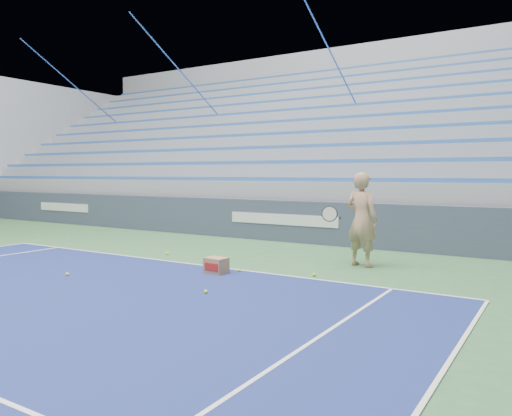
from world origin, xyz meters
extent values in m
cube|color=white|center=(0.00, 11.88, 0.01)|extent=(10.97, 0.05, 0.00)
cube|color=#384156|center=(0.00, 15.88, 0.55)|extent=(30.00, 0.30, 1.10)
cube|color=white|center=(-9.00, 15.72, 0.60)|extent=(2.60, 0.02, 0.28)
cube|color=white|center=(0.00, 15.72, 0.60)|extent=(3.20, 0.02, 0.28)
cube|color=#96999F|center=(0.00, 20.43, 0.55)|extent=(30.00, 8.50, 1.10)
cube|color=#96999F|center=(0.00, 20.43, 1.35)|extent=(30.00, 8.50, 0.50)
cube|color=#2F5FAC|center=(0.00, 16.56, 1.66)|extent=(29.60, 0.42, 0.11)
cube|color=#96999F|center=(0.00, 20.86, 1.85)|extent=(30.00, 7.65, 0.50)
cube|color=#2F5FAC|center=(0.00, 17.41, 2.16)|extent=(29.60, 0.42, 0.11)
cube|color=#96999F|center=(0.00, 21.28, 2.35)|extent=(30.00, 6.80, 0.50)
cube|color=#2F5FAC|center=(0.00, 18.26, 2.66)|extent=(29.60, 0.42, 0.11)
cube|color=#96999F|center=(0.00, 21.71, 2.85)|extent=(30.00, 5.95, 0.50)
cube|color=#2F5FAC|center=(0.00, 19.11, 3.16)|extent=(29.60, 0.42, 0.11)
cube|color=#96999F|center=(0.00, 22.13, 3.35)|extent=(30.00, 5.10, 0.50)
cube|color=#2F5FAC|center=(0.00, 19.96, 3.66)|extent=(29.60, 0.42, 0.11)
cube|color=#96999F|center=(0.00, 22.56, 3.85)|extent=(30.00, 4.25, 0.50)
cube|color=#2F5FAC|center=(0.00, 20.81, 4.15)|extent=(29.60, 0.42, 0.11)
cube|color=#96999F|center=(0.00, 22.98, 4.35)|extent=(30.00, 3.40, 0.50)
cube|color=#2F5FAC|center=(0.00, 21.66, 4.65)|extent=(29.60, 0.42, 0.11)
cube|color=#96999F|center=(0.00, 23.41, 4.85)|extent=(30.00, 2.55, 0.50)
cube|color=#2F5FAC|center=(0.00, 22.51, 5.15)|extent=(29.60, 0.42, 0.11)
cube|color=#96999F|center=(0.00, 23.84, 5.35)|extent=(30.00, 1.70, 0.50)
cube|color=#2F5FAC|center=(0.00, 23.36, 5.65)|extent=(29.60, 0.42, 0.11)
cube|color=#96999F|center=(0.00, 24.26, 5.85)|extent=(30.00, 0.85, 0.50)
cube|color=#2F5FAC|center=(0.00, 24.21, 6.15)|extent=(29.60, 0.42, 0.11)
cube|color=#96999F|center=(-15.15, 20.43, 3.05)|extent=(0.30, 8.80, 6.10)
cube|color=#96999F|center=(0.00, 24.98, 3.65)|extent=(31.00, 0.40, 7.30)
cylinder|color=#3661BE|center=(-12.00, 20.43, 4.60)|extent=(0.05, 8.53, 5.04)
cylinder|color=#3661BE|center=(-6.00, 20.43, 4.60)|extent=(0.05, 8.53, 5.04)
cylinder|color=#3661BE|center=(0.00, 20.43, 4.60)|extent=(0.05, 8.53, 5.04)
imported|color=tan|center=(3.01, 13.52, 0.92)|extent=(0.75, 0.58, 1.84)
cylinder|color=black|center=(2.66, 13.27, 0.95)|extent=(0.12, 0.27, 0.08)
cylinder|color=beige|center=(2.56, 12.99, 1.05)|extent=(0.29, 0.16, 0.28)
torus|color=black|center=(2.56, 12.99, 1.05)|extent=(0.31, 0.18, 0.30)
cube|color=#9F744D|center=(1.02, 11.43, 0.15)|extent=(0.41, 0.32, 0.29)
cube|color=#B21E19|center=(1.02, 11.28, 0.15)|extent=(0.31, 0.04, 0.13)
sphere|color=#BAE92F|center=(1.32, 11.73, 0.03)|extent=(0.07, 0.07, 0.07)
sphere|color=#BAE92F|center=(2.65, 12.13, 0.03)|extent=(0.07, 0.07, 0.07)
sphere|color=#BAE92F|center=(-1.15, 12.52, 0.03)|extent=(0.07, 0.07, 0.07)
sphere|color=#BAE92F|center=(1.81, 10.10, 0.03)|extent=(0.07, 0.07, 0.07)
sphere|color=#BAE92F|center=(-1.08, 9.83, 0.03)|extent=(0.07, 0.07, 0.07)
camera|label=1|loc=(6.39, 4.21, 1.82)|focal=35.00mm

